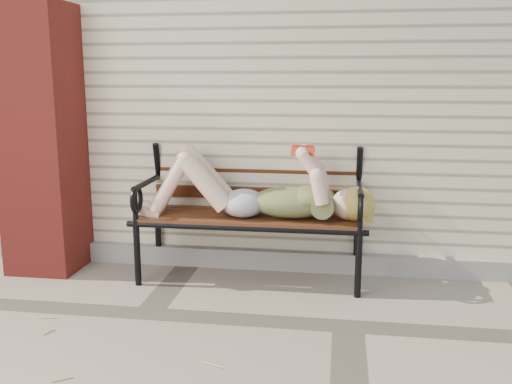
# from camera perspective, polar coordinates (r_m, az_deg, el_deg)

# --- Properties ---
(ground) EXTENTS (80.00, 80.00, 0.00)m
(ground) POSITION_cam_1_polar(r_m,az_deg,el_deg) (3.55, 9.22, -13.11)
(ground) COLOR gray
(ground) RESTS_ON ground
(house_wall) EXTENTS (8.00, 4.00, 3.00)m
(house_wall) POSITION_cam_1_polar(r_m,az_deg,el_deg) (6.23, 9.43, 11.59)
(house_wall) COLOR beige
(house_wall) RESTS_ON ground
(foundation_strip) EXTENTS (8.00, 0.10, 0.15)m
(foundation_strip) POSITION_cam_1_polar(r_m,az_deg,el_deg) (4.43, 9.15, -7.03)
(foundation_strip) COLOR gray
(foundation_strip) RESTS_ON ground
(brick_pillar) EXTENTS (0.50, 0.50, 2.00)m
(brick_pillar) POSITION_cam_1_polar(r_m,az_deg,el_deg) (4.59, -20.61, 4.87)
(brick_pillar) COLOR maroon
(brick_pillar) RESTS_ON ground
(garden_bench) EXTENTS (1.76, 0.70, 1.14)m
(garden_bench) POSITION_cam_1_polar(r_m,az_deg,el_deg) (4.19, -0.37, 0.05)
(garden_bench) COLOR black
(garden_bench) RESTS_ON ground
(reading_woman) EXTENTS (1.66, 0.38, 0.52)m
(reading_woman) POSITION_cam_1_polar(r_m,az_deg,el_deg) (4.05, -0.48, 0.18)
(reading_woman) COLOR #092E40
(reading_woman) RESTS_ON ground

